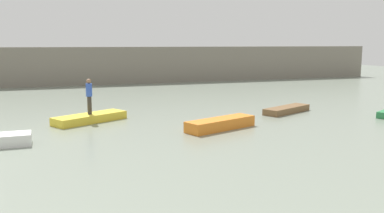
% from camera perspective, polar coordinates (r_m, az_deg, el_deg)
% --- Properties ---
extents(embankment_wall, '(80.00, 1.20, 3.71)m').
position_cam_1_polar(embankment_wall, '(41.35, -24.42, 4.99)').
color(embankment_wall, gray).
rests_on(embankment_wall, ground_plane).
extents(rowboat_yellow, '(4.02, 2.96, 0.41)m').
position_cam_1_polar(rowboat_yellow, '(21.94, -14.07, -1.58)').
color(rowboat_yellow, gold).
rests_on(rowboat_yellow, ground_plane).
extents(rowboat_orange, '(3.87, 2.27, 0.52)m').
position_cam_1_polar(rowboat_orange, '(19.55, 4.02, -2.43)').
color(rowboat_orange, orange).
rests_on(rowboat_orange, ground_plane).
extents(rowboat_brown, '(3.64, 2.40, 0.36)m').
position_cam_1_polar(rowboat_brown, '(24.77, 13.11, -0.43)').
color(rowboat_brown, brown).
rests_on(rowboat_brown, ground_plane).
extents(person_blue_shirt, '(0.32, 0.32, 1.85)m').
position_cam_1_polar(person_blue_shirt, '(21.75, -14.19, 1.66)').
color(person_blue_shirt, '#38332D').
rests_on(person_blue_shirt, rowboat_yellow).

